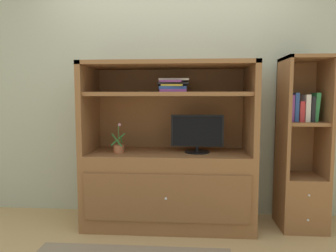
{
  "coord_description": "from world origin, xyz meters",
  "views": [
    {
      "loc": [
        0.19,
        -2.41,
        1.2
      ],
      "look_at": [
        0.0,
        0.35,
        0.94
      ],
      "focal_mm": 32.46,
      "sensor_mm": 36.0,
      "label": 1
    }
  ],
  "objects": [
    {
      "name": "ground_plane",
      "position": [
        0.0,
        0.0,
        0.0
      ],
      "size": [
        8.0,
        8.0,
        0.0
      ],
      "primitive_type": "plane",
      "color": "tan"
    },
    {
      "name": "painted_rear_wall",
      "position": [
        0.0,
        0.75,
        1.4
      ],
      "size": [
        6.0,
        0.1,
        2.8
      ],
      "primitive_type": "cube",
      "color": "#ADB29E",
      "rests_on": "ground_plane"
    },
    {
      "name": "media_console",
      "position": [
        0.0,
        0.4,
        0.5
      ],
      "size": [
        1.55,
        0.61,
        1.52
      ],
      "color": "brown",
      "rests_on": "ground_plane"
    },
    {
      "name": "tv_monitor",
      "position": [
        0.27,
        0.39,
        0.87
      ],
      "size": [
        0.49,
        0.23,
        0.35
      ],
      "color": "black",
      "rests_on": "media_console"
    },
    {
      "name": "potted_plant",
      "position": [
        -0.46,
        0.33,
        0.74
      ],
      "size": [
        0.13,
        0.12,
        0.27
      ],
      "color": "#B26642",
      "rests_on": "media_console"
    },
    {
      "name": "magazine_stack",
      "position": [
        0.04,
        0.4,
        1.31
      ],
      "size": [
        0.3,
        0.37,
        0.12
      ],
      "color": "purple",
      "rests_on": "media_console"
    },
    {
      "name": "bookshelf_tall",
      "position": [
        1.23,
        0.41,
        0.54
      ],
      "size": [
        0.39,
        0.4,
        1.56
      ],
      "color": "brown",
      "rests_on": "ground_plane"
    },
    {
      "name": "upright_book_row",
      "position": [
        1.21,
        0.4,
        1.11
      ],
      "size": [
        0.26,
        0.17,
        0.26
      ],
      "color": "purple",
      "rests_on": "bookshelf_tall"
    }
  ]
}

